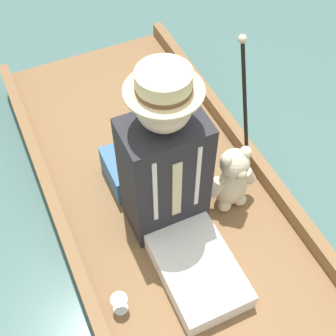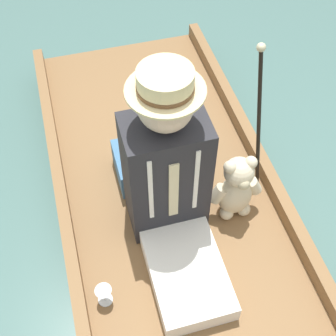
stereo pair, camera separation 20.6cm
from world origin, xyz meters
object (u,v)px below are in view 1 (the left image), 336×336
Objects in this scene: walking_cane at (245,99)px; seated_person at (171,182)px; wine_glass at (119,302)px; teddy_bear at (232,180)px.

seated_person is at bearing 26.43° from walking_cane.
seated_person is 8.87× the size of wine_glass.
teddy_bear is at bearing -156.92° from wine_glass.
walking_cane is at bearing -145.22° from seated_person.
walking_cane reaches higher than teddy_bear.
walking_cane is (-0.18, -0.25, 0.26)m from teddy_bear.
teddy_bear is 0.53× the size of walking_cane.
teddy_bear is (-0.34, -0.01, -0.19)m from seated_person.
seated_person is 0.39m from teddy_bear.
walking_cane reaches higher than wine_glass.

